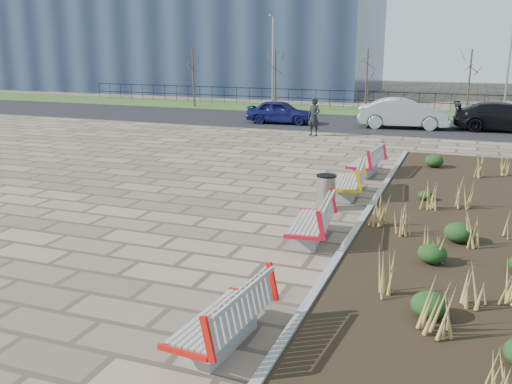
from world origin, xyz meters
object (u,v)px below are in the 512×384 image
at_px(car_black, 505,117).
at_px(pedestrian, 314,117).
at_px(car_silver, 404,113).
at_px(lamp_west, 273,64).
at_px(bench_a, 220,315).
at_px(bench_c, 347,180).
at_px(bench_d, 365,161).
at_px(car_blue, 280,112).
at_px(bench_b, 309,220).
at_px(litter_bin, 326,192).
at_px(lamp_east, 508,68).

bearing_deg(car_black, pedestrian, 115.29).
distance_m(car_silver, lamp_west, 10.37).
bearing_deg(car_black, lamp_west, 70.46).
relative_size(bench_a, pedestrian, 1.14).
height_order(pedestrian, lamp_west, lamp_west).
distance_m(bench_c, bench_d, 3.01).
bearing_deg(car_blue, pedestrian, -145.33).
xyz_separation_m(bench_c, pedestrian, (-3.85, 10.53, 0.42)).
height_order(car_blue, lamp_west, lamp_west).
relative_size(bench_b, bench_c, 1.00).
bearing_deg(litter_bin, car_blue, 112.52).
xyz_separation_m(pedestrian, car_blue, (-2.85, 3.47, -0.26)).
bearing_deg(bench_a, bench_b, 95.15).
relative_size(bench_a, bench_c, 1.00).
xyz_separation_m(car_silver, lamp_east, (5.06, 4.75, 2.25)).
bearing_deg(car_silver, lamp_east, -53.57).
xyz_separation_m(bench_c, lamp_east, (5.00, 19.33, 2.54)).
xyz_separation_m(pedestrian, lamp_west, (-5.15, 8.80, 2.12)).
xyz_separation_m(bench_a, bench_d, (0.00, 12.21, 0.00)).
relative_size(pedestrian, car_silver, 0.39).
relative_size(bench_a, lamp_west, 0.35).
relative_size(bench_c, car_black, 0.42).
distance_m(bench_a, lamp_east, 29.08).
relative_size(litter_bin, car_silver, 0.20).
bearing_deg(car_blue, bench_c, -159.18).
height_order(bench_c, lamp_east, lamp_east).
bearing_deg(car_silver, pedestrian, 130.14).
xyz_separation_m(car_blue, car_black, (11.58, 1.30, 0.09)).
height_order(car_silver, lamp_west, lamp_west).
xyz_separation_m(bench_b, car_silver, (-0.06, 18.76, 0.29)).
relative_size(car_silver, car_black, 0.94).
height_order(bench_c, car_silver, car_silver).
distance_m(litter_bin, pedestrian, 12.59).
xyz_separation_m(bench_d, car_silver, (-0.06, 11.57, 0.29)).
distance_m(bench_a, lamp_west, 30.03).
height_order(litter_bin, car_black, car_black).
distance_m(pedestrian, lamp_east, 12.66).
relative_size(car_silver, lamp_west, 0.78).
relative_size(bench_a, bench_b, 1.00).
height_order(bench_c, bench_d, same).
bearing_deg(bench_b, lamp_west, 104.88).
bearing_deg(lamp_west, lamp_east, 0.00).
relative_size(car_blue, car_black, 0.75).
height_order(bench_c, lamp_west, lamp_west).
bearing_deg(bench_d, car_silver, 95.17).
distance_m(litter_bin, car_blue, 16.81).
xyz_separation_m(bench_c, litter_bin, (-0.26, -1.53, -0.03)).
distance_m(bench_b, car_silver, 18.76).
bearing_deg(litter_bin, bench_a, -88.05).
xyz_separation_m(bench_b, litter_bin, (-0.26, 2.65, -0.03)).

